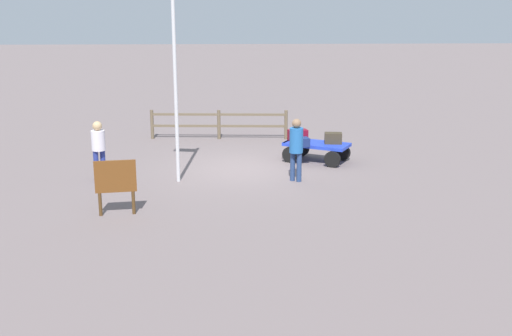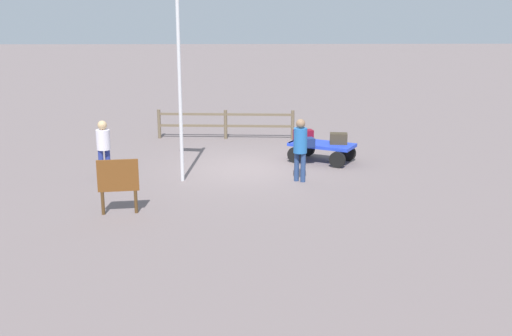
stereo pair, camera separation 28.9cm
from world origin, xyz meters
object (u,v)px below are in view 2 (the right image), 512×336
(suitcase_dark, at_px, (306,142))
(signboard, at_px, (118,179))
(suitcase_maroon, at_px, (339,139))
(flagpole, at_px, (176,65))
(luggage_cart, at_px, (321,148))
(worker_trailing, at_px, (103,144))
(suitcase_olive, at_px, (303,135))
(worker_lead, at_px, (300,145))

(suitcase_dark, xyz_separation_m, signboard, (4.82, 4.45, 0.11))
(suitcase_maroon, relative_size, flagpole, 0.10)
(luggage_cart, bearing_deg, signboard, 42.75)
(suitcase_maroon, bearing_deg, signboard, 39.48)
(worker_trailing, xyz_separation_m, signboard, (-0.98, 3.03, -0.17))
(luggage_cart, height_order, flagpole, flagpole)
(suitcase_olive, relative_size, worker_trailing, 0.39)
(signboard, bearing_deg, suitcase_dark, -137.30)
(suitcase_maroon, height_order, flagpole, flagpole)
(suitcase_olive, height_order, worker_lead, worker_lead)
(flagpole, relative_size, signboard, 4.25)
(signboard, bearing_deg, luggage_cart, -137.25)
(luggage_cart, relative_size, suitcase_maroon, 3.86)
(suitcase_maroon, bearing_deg, luggage_cart, -12.72)
(signboard, bearing_deg, worker_trailing, -72.04)
(luggage_cart, height_order, worker_lead, worker_lead)
(suitcase_maroon, distance_m, signboard, 7.58)
(worker_trailing, distance_m, signboard, 3.19)
(suitcase_maroon, bearing_deg, suitcase_dark, 19.92)
(suitcase_dark, bearing_deg, signboard, 42.70)
(flagpole, height_order, signboard, flagpole)
(suitcase_olive, distance_m, worker_lead, 2.65)
(suitcase_maroon, xyz_separation_m, flagpole, (4.72, 2.00, 2.45))
(luggage_cart, xyz_separation_m, suitcase_olive, (0.54, -0.38, 0.33))
(luggage_cart, xyz_separation_m, flagpole, (4.20, 2.12, 2.78))
(suitcase_olive, distance_m, signboard, 7.16)
(suitcase_olive, bearing_deg, suitcase_dark, 90.93)
(suitcase_dark, height_order, worker_lead, worker_lead)
(luggage_cart, distance_m, suitcase_olive, 0.74)
(luggage_cart, distance_m, flagpole, 5.47)
(luggage_cart, bearing_deg, worker_trailing, 16.74)
(suitcase_olive, height_order, signboard, signboard)
(signboard, bearing_deg, worker_lead, -148.89)
(suitcase_dark, relative_size, signboard, 0.40)
(luggage_cart, bearing_deg, suitcase_maroon, 167.28)
(suitcase_olive, height_order, suitcase_dark, suitcase_olive)
(suitcase_maroon, bearing_deg, suitcase_olive, -25.19)
(worker_lead, bearing_deg, suitcase_olive, -97.17)
(suitcase_dark, relative_size, worker_trailing, 0.31)
(luggage_cart, xyz_separation_m, suitcase_dark, (0.52, 0.49, 0.30))
(flagpole, bearing_deg, worker_trailing, -5.86)
(suitcase_dark, bearing_deg, suitcase_maroon, -160.08)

